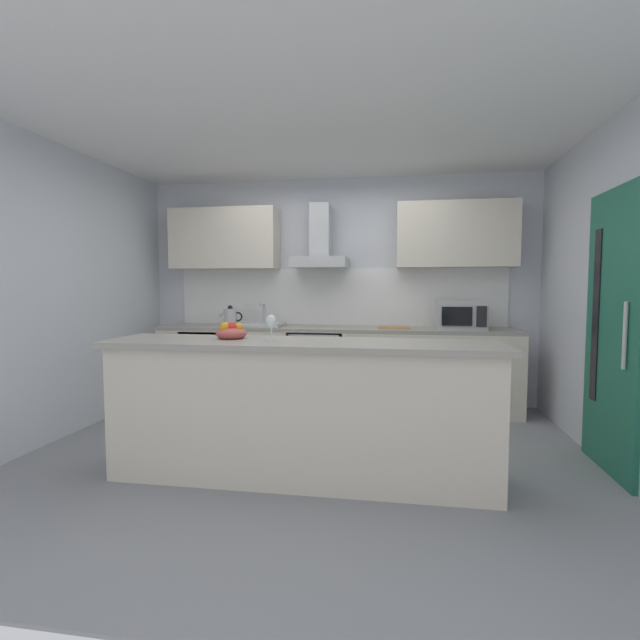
{
  "coord_description": "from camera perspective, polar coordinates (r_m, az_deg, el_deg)",
  "views": [
    {
      "loc": [
        0.7,
        -3.76,
        1.35
      ],
      "look_at": [
        0.01,
        0.38,
        1.05
      ],
      "focal_mm": 26.32,
      "sensor_mm": 36.0,
      "label": 1
    }
  ],
  "objects": [
    {
      "name": "ground",
      "position": [
        4.06,
        -1.09,
        -15.47
      ],
      "size": [
        5.49,
        4.4,
        0.02
      ],
      "primitive_type": "cube",
      "color": "gray"
    },
    {
      "name": "ceiling",
      "position": [
        4.03,
        -1.15,
        22.3
      ],
      "size": [
        5.49,
        4.4,
        0.02
      ],
      "primitive_type": "cube",
      "color": "white"
    },
    {
      "name": "wall_back",
      "position": [
        5.57,
        2.21,
        3.55
      ],
      "size": [
        5.49,
        0.12,
        2.6
      ],
      "primitive_type": "cube",
      "color": "silver",
      "rests_on": "ground"
    },
    {
      "name": "wall_left",
      "position": [
        4.82,
        -29.21,
        2.97
      ],
      "size": [
        0.12,
        4.4,
        2.6
      ],
      "primitive_type": "cube",
      "color": "silver",
      "rests_on": "ground"
    },
    {
      "name": "wall_right",
      "position": [
        4.09,
        32.55,
        2.76
      ],
      "size": [
        0.12,
        4.4,
        2.6
      ],
      "primitive_type": "cube",
      "color": "silver",
      "rests_on": "ground"
    },
    {
      "name": "backsplash_tile",
      "position": [
        5.5,
        2.11,
        2.82
      ],
      "size": [
        3.82,
        0.02,
        0.66
      ],
      "primitive_type": "cube",
      "color": "white"
    },
    {
      "name": "counter_back",
      "position": [
        5.27,
        1.66,
        -5.76
      ],
      "size": [
        3.95,
        0.6,
        0.9
      ],
      "color": "beige",
      "rests_on": "ground"
    },
    {
      "name": "counter_island",
      "position": [
        3.32,
        -2.37,
        -10.88
      ],
      "size": [
        2.74,
        0.64,
        0.97
      ],
      "color": "beige",
      "rests_on": "ground"
    },
    {
      "name": "upper_cabinets",
      "position": [
        5.37,
        1.91,
        10.06
      ],
      "size": [
        3.9,
        0.32,
        0.7
      ],
      "color": "beige"
    },
    {
      "name": "side_door",
      "position": [
        3.97,
        32.01,
        -1.18
      ],
      "size": [
        0.08,
        0.85,
        2.05
      ],
      "color": "#1E664C",
      "rests_on": "ground"
    },
    {
      "name": "oven",
      "position": [
        5.27,
        -0.23,
        -5.65
      ],
      "size": [
        0.6,
        0.62,
        0.8
      ],
      "color": "slate",
      "rests_on": "ground"
    },
    {
      "name": "refrigerator",
      "position": [
        5.61,
        -12.92,
        -5.52
      ],
      "size": [
        0.58,
        0.6,
        0.85
      ],
      "color": "white",
      "rests_on": "ground"
    },
    {
      "name": "microwave",
      "position": [
        5.14,
        16.73,
        0.56
      ],
      "size": [
        0.5,
        0.38,
        0.3
      ],
      "color": "#B7BABC",
      "rests_on": "counter_back"
    },
    {
      "name": "sink",
      "position": [
        5.37,
        -7.17,
        -0.46
      ],
      "size": [
        0.5,
        0.4,
        0.26
      ],
      "color": "silver",
      "rests_on": "counter_back"
    },
    {
      "name": "kettle",
      "position": [
        5.43,
        -10.84,
        0.36
      ],
      "size": [
        0.29,
        0.15,
        0.24
      ],
      "color": "#B7BABC",
      "rests_on": "counter_back"
    },
    {
      "name": "range_hood",
      "position": [
        5.34,
        -0.0,
        8.77
      ],
      "size": [
        0.62,
        0.45,
        0.72
      ],
      "color": "#B7BABC"
    },
    {
      "name": "wine_glass",
      "position": [
        3.29,
        -5.96,
        -0.31
      ],
      "size": [
        0.08,
        0.08,
        0.18
      ],
      "color": "silver",
      "rests_on": "counter_island"
    },
    {
      "name": "fruit_bowl",
      "position": [
        3.43,
        -10.74,
        -1.49
      ],
      "size": [
        0.22,
        0.22,
        0.13
      ],
      "color": "#B24C47",
      "rests_on": "counter_island"
    },
    {
      "name": "chopping_board",
      "position": [
        5.11,
        8.96,
        -0.9
      ],
      "size": [
        0.35,
        0.23,
        0.02
      ],
      "primitive_type": "cube",
      "rotation": [
        0.0,
        0.0,
        0.03
      ],
      "color": "tan",
      "rests_on": "counter_back"
    }
  ]
}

